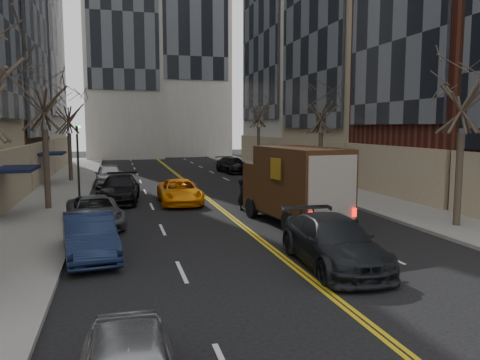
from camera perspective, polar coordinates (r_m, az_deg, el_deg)
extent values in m
cube|color=slate|center=(33.24, -21.11, -1.32)|extent=(4.00, 66.00, 0.15)
cube|color=slate|center=(36.00, 8.67, -0.37)|extent=(4.00, 66.00, 0.15)
cube|color=black|center=(40.12, -23.73, 18.74)|extent=(0.20, 10.56, 19.20)
cube|color=black|center=(24.29, -25.95, 1.22)|extent=(2.00, 3.00, 0.15)
cube|color=black|center=(37.10, -22.14, 3.03)|extent=(2.00, 3.00, 0.15)
cube|color=black|center=(37.29, -23.44, 1.37)|extent=(0.20, 3.00, 2.50)
cube|color=tan|center=(44.40, 15.04, 18.87)|extent=(10.00, 14.00, 28.00)
cube|color=#B7B2A8|center=(58.20, 8.52, 19.04)|extent=(12.00, 15.00, 34.00)
cylinder|color=#382D23|center=(26.08, -22.50, 1.21)|extent=(0.30, 0.30, 4.05)
cylinder|color=#382D23|center=(38.98, -20.00, 2.67)|extent=(0.30, 0.30, 3.69)
cylinder|color=#382D23|center=(22.02, 25.10, 0.07)|extent=(0.30, 0.30, 3.96)
cylinder|color=#382D23|center=(33.92, 9.76, 2.52)|extent=(0.30, 0.30, 3.78)
cylinder|color=#382D23|center=(47.93, 2.27, 3.99)|extent=(0.30, 0.30, 4.14)
cylinder|color=black|center=(27.93, -19.11, 1.41)|extent=(0.12, 0.12, 3.80)
imported|color=black|center=(27.83, -19.29, 6.24)|extent=(0.15, 0.18, 0.90)
sphere|color=#0CE526|center=(27.72, -18.99, 6.15)|extent=(0.14, 0.14, 0.14)
cube|color=black|center=(21.19, 6.63, -3.91)|extent=(3.00, 6.59, 0.30)
cube|color=black|center=(23.08, 3.85, -0.52)|extent=(2.54, 1.98, 2.09)
cube|color=black|center=(20.50, 7.42, -0.20)|extent=(3.00, 5.14, 2.98)
cube|color=black|center=(18.62, 11.22, -5.46)|extent=(2.29, 0.48, 0.30)
cube|color=red|center=(17.99, 8.64, -4.38)|extent=(0.19, 0.08, 0.35)
cube|color=red|center=(19.08, 13.78, -3.86)|extent=(0.19, 0.08, 0.35)
cube|color=gold|center=(19.91, 4.35, 1.36)|extent=(0.16, 0.89, 0.89)
cube|color=gold|center=(21.11, 10.24, 1.57)|extent=(0.16, 0.89, 0.89)
cylinder|color=black|center=(22.52, 1.43, -3.42)|extent=(0.40, 0.98, 0.95)
cylinder|color=black|center=(23.56, 6.66, -3.02)|extent=(0.40, 0.98, 0.95)
cylinder|color=black|center=(19.19, 6.01, -5.22)|extent=(0.40, 0.98, 0.95)
cylinder|color=black|center=(20.39, 11.83, -4.62)|extent=(0.40, 0.98, 0.95)
imported|color=black|center=(15.09, 11.30, -7.42)|extent=(2.47, 5.46, 1.55)
cube|color=black|center=(15.63, 10.10, -4.51)|extent=(0.13, 0.04, 0.09)
cube|color=blue|center=(15.61, 10.15, -4.53)|extent=(0.10, 0.01, 0.06)
imported|color=#FF9A0A|center=(26.76, -7.37, -1.43)|extent=(2.34, 4.95, 1.37)
imported|color=black|center=(24.50, 0.20, -1.80)|extent=(0.49, 0.66, 1.64)
imported|color=#101A34|center=(16.46, -17.88, -6.54)|extent=(2.15, 4.69, 1.49)
imported|color=#4B4D52|center=(21.49, -17.30, -3.69)|extent=(2.82, 5.05, 1.33)
imported|color=black|center=(27.98, -14.50, -1.03)|extent=(2.66, 5.58, 1.57)
imported|color=#A1A4A8|center=(35.76, -15.68, 0.62)|extent=(2.08, 4.88, 1.65)
imported|color=#46494D|center=(33.99, 3.17, 0.25)|extent=(1.48, 3.94, 1.28)
imported|color=#B8BBC0|center=(36.10, 2.80, 0.81)|extent=(3.19, 5.73, 1.52)
imported|color=black|center=(44.09, -0.90, 1.83)|extent=(2.67, 5.27, 1.47)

